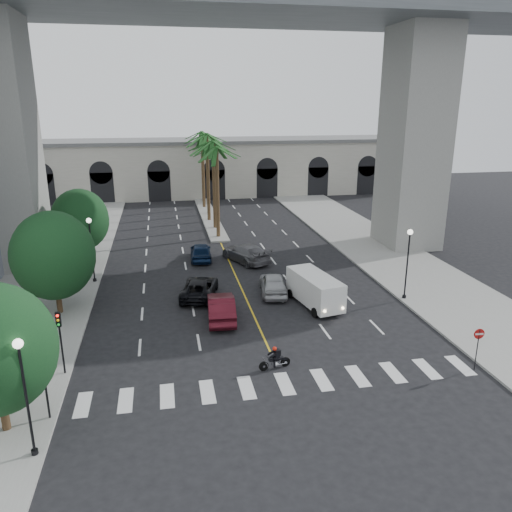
{
  "coord_description": "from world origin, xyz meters",
  "views": [
    {
      "loc": [
        -5.7,
        -23.5,
        13.93
      ],
      "look_at": [
        -0.08,
        6.0,
        4.65
      ],
      "focal_mm": 35.0,
      "sensor_mm": 36.0,
      "label": 1
    }
  ],
  "objects_px": {
    "lamp_post_right": "(408,258)",
    "pedestrian_b": "(25,341)",
    "car_e": "(201,252)",
    "cargo_van": "(315,289)",
    "car_a": "(273,284)",
    "traffic_signal_far": "(60,332)",
    "do_not_enter_sign": "(478,340)",
    "car_b": "(221,307)",
    "traffic_signal_near": "(43,372)",
    "lamp_post_left_far": "(91,244)",
    "car_d": "(246,253)",
    "motorcycle_rider": "(276,358)",
    "lamp_post_left_near": "(25,388)",
    "car_c": "(199,288)",
    "pedestrian_a": "(43,352)"
  },
  "relations": [
    {
      "from": "lamp_post_right",
      "to": "pedestrian_b",
      "type": "height_order",
      "value": "lamp_post_right"
    },
    {
      "from": "car_e",
      "to": "cargo_van",
      "type": "relative_size",
      "value": 0.82
    },
    {
      "from": "car_a",
      "to": "cargo_van",
      "type": "height_order",
      "value": "cargo_van"
    },
    {
      "from": "traffic_signal_far",
      "to": "do_not_enter_sign",
      "type": "height_order",
      "value": "traffic_signal_far"
    },
    {
      "from": "car_b",
      "to": "lamp_post_right",
      "type": "bearing_deg",
      "value": -172.51
    },
    {
      "from": "traffic_signal_near",
      "to": "car_a",
      "type": "bearing_deg",
      "value": 45.04
    },
    {
      "from": "lamp_post_left_far",
      "to": "cargo_van",
      "type": "xyz_separation_m",
      "value": [
        16.0,
        -7.82,
        -1.96
      ]
    },
    {
      "from": "lamp_post_right",
      "to": "car_d",
      "type": "distance_m",
      "value": 15.2
    },
    {
      "from": "car_b",
      "to": "car_d",
      "type": "distance_m",
      "value": 12.68
    },
    {
      "from": "traffic_signal_far",
      "to": "motorcycle_rider",
      "type": "relative_size",
      "value": 2.01
    },
    {
      "from": "motorcycle_rider",
      "to": "pedestrian_b",
      "type": "relative_size",
      "value": 1.12
    },
    {
      "from": "cargo_van",
      "to": "do_not_enter_sign",
      "type": "height_order",
      "value": "do_not_enter_sign"
    },
    {
      "from": "car_d",
      "to": "lamp_post_left_far",
      "type": "bearing_deg",
      "value": -9.22
    },
    {
      "from": "traffic_signal_near",
      "to": "car_b",
      "type": "bearing_deg",
      "value": 46.84
    },
    {
      "from": "traffic_signal_near",
      "to": "do_not_enter_sign",
      "type": "xyz_separation_m",
      "value": [
        21.8,
        0.47,
        -0.75
      ]
    },
    {
      "from": "car_e",
      "to": "do_not_enter_sign",
      "type": "height_order",
      "value": "do_not_enter_sign"
    },
    {
      "from": "lamp_post_left_near",
      "to": "car_b",
      "type": "bearing_deg",
      "value": 53.01
    },
    {
      "from": "lamp_post_right",
      "to": "cargo_van",
      "type": "bearing_deg",
      "value": 178.46
    },
    {
      "from": "car_d",
      "to": "car_a",
      "type": "bearing_deg",
      "value": 71.36
    },
    {
      "from": "lamp_post_right",
      "to": "car_e",
      "type": "bearing_deg",
      "value": 137.81
    },
    {
      "from": "lamp_post_left_near",
      "to": "car_c",
      "type": "height_order",
      "value": "lamp_post_left_near"
    },
    {
      "from": "lamp_post_left_far",
      "to": "do_not_enter_sign",
      "type": "bearing_deg",
      "value": -39.46
    },
    {
      "from": "traffic_signal_near",
      "to": "car_a",
      "type": "distance_m",
      "value": 19.19
    },
    {
      "from": "motorcycle_rider",
      "to": "car_c",
      "type": "relative_size",
      "value": 0.35
    },
    {
      "from": "motorcycle_rider",
      "to": "car_e",
      "type": "height_order",
      "value": "car_e"
    },
    {
      "from": "car_b",
      "to": "lamp_post_left_near",
      "type": "bearing_deg",
      "value": 56.99
    },
    {
      "from": "car_a",
      "to": "car_d",
      "type": "xyz_separation_m",
      "value": [
        -0.7,
        8.26,
        0.01
      ]
    },
    {
      "from": "lamp_post_right",
      "to": "car_a",
      "type": "relative_size",
      "value": 1.13
    },
    {
      "from": "traffic_signal_far",
      "to": "do_not_enter_sign",
      "type": "relative_size",
      "value": 1.5
    },
    {
      "from": "car_c",
      "to": "pedestrian_a",
      "type": "height_order",
      "value": "pedestrian_a"
    },
    {
      "from": "traffic_signal_far",
      "to": "car_b",
      "type": "bearing_deg",
      "value": 32.0
    },
    {
      "from": "car_e",
      "to": "car_c",
      "type": "bearing_deg",
      "value": 87.58
    },
    {
      "from": "traffic_signal_far",
      "to": "car_b",
      "type": "xyz_separation_m",
      "value": [
        9.06,
        5.66,
        -1.68
      ]
    },
    {
      "from": "car_a",
      "to": "car_c",
      "type": "distance_m",
      "value": 5.56
    },
    {
      "from": "lamp_post_left_near",
      "to": "traffic_signal_near",
      "type": "xyz_separation_m",
      "value": [
        0.1,
        2.5,
        -0.71
      ]
    },
    {
      "from": "car_b",
      "to": "motorcycle_rider",
      "type": "bearing_deg",
      "value": 110.75
    },
    {
      "from": "do_not_enter_sign",
      "to": "lamp_post_left_near",
      "type": "bearing_deg",
      "value": -169.18
    },
    {
      "from": "car_b",
      "to": "pedestrian_a",
      "type": "bearing_deg",
      "value": 27.94
    },
    {
      "from": "pedestrian_b",
      "to": "lamp_post_left_far",
      "type": "bearing_deg",
      "value": 113.05
    },
    {
      "from": "lamp_post_right",
      "to": "traffic_signal_near",
      "type": "height_order",
      "value": "lamp_post_right"
    },
    {
      "from": "lamp_post_left_far",
      "to": "car_c",
      "type": "xyz_separation_m",
      "value": [
        8.06,
        -4.61,
        -2.51
      ]
    },
    {
      "from": "lamp_post_right",
      "to": "car_b",
      "type": "distance_m",
      "value": 13.87
    },
    {
      "from": "motorcycle_rider",
      "to": "car_e",
      "type": "bearing_deg",
      "value": 85.76
    },
    {
      "from": "car_e",
      "to": "lamp_post_left_near",
      "type": "bearing_deg",
      "value": 73.7
    },
    {
      "from": "cargo_van",
      "to": "car_e",
      "type": "bearing_deg",
      "value": 108.52
    },
    {
      "from": "lamp_post_left_far",
      "to": "traffic_signal_far",
      "type": "relative_size",
      "value": 1.47
    },
    {
      "from": "car_b",
      "to": "car_a",
      "type": "bearing_deg",
      "value": -135.04
    },
    {
      "from": "traffic_signal_far",
      "to": "car_e",
      "type": "bearing_deg",
      "value": 65.21
    },
    {
      "from": "car_e",
      "to": "pedestrian_a",
      "type": "height_order",
      "value": "pedestrian_a"
    },
    {
      "from": "lamp_post_right",
      "to": "car_e",
      "type": "height_order",
      "value": "lamp_post_right"
    }
  ]
}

